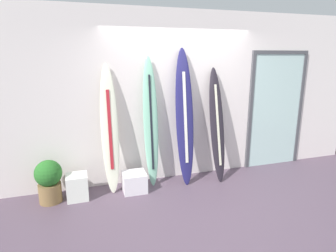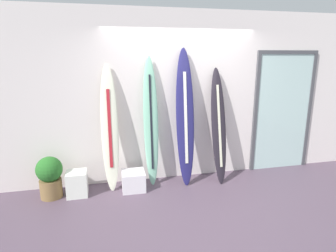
% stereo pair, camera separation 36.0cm
% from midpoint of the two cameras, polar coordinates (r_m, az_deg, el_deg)
% --- Properties ---
extents(ground, '(8.00, 8.00, 0.04)m').
position_cam_midpoint_polar(ground, '(4.16, 9.42, -16.62)').
color(ground, '#544353').
extents(wall_back, '(7.20, 0.20, 2.80)m').
position_cam_midpoint_polar(wall_back, '(4.86, 4.27, 5.85)').
color(wall_back, silver).
rests_on(wall_back, ground).
extents(surfboard_ivory, '(0.27, 0.36, 1.97)m').
position_cam_midpoint_polar(surfboard_ivory, '(4.44, -9.34, -0.53)').
color(surfboard_ivory, silver).
rests_on(surfboard_ivory, ground).
extents(surfboard_seafoam, '(0.24, 0.29, 2.08)m').
position_cam_midpoint_polar(surfboard_seafoam, '(4.54, -1.18, 0.68)').
color(surfboard_seafoam, '#86C9A9').
rests_on(surfboard_seafoam, ground).
extents(surfboard_navy, '(0.31, 0.43, 2.21)m').
position_cam_midpoint_polar(surfboard_navy, '(4.59, 5.69, 1.46)').
color(surfboard_navy, navy).
rests_on(surfboard_navy, ground).
extents(surfboard_charcoal, '(0.25, 0.49, 1.90)m').
position_cam_midpoint_polar(surfboard_charcoal, '(4.80, 12.21, -0.02)').
color(surfboard_charcoal, black).
rests_on(surfboard_charcoal, ground).
extents(display_block_left, '(0.31, 0.31, 0.38)m').
position_cam_midpoint_polar(display_block_left, '(4.57, -15.57, -11.06)').
color(display_block_left, white).
rests_on(display_block_left, ground).
extents(display_block_center, '(0.37, 0.37, 0.30)m').
position_cam_midpoint_polar(display_block_center, '(4.61, -4.69, -10.88)').
color(display_block_center, silver).
rests_on(display_block_center, ground).
extents(glass_door, '(1.17, 0.06, 2.17)m').
position_cam_midpoint_polar(glass_door, '(5.68, 23.67, 2.99)').
color(glass_door, silver).
rests_on(glass_door, ground).
extents(potted_plant, '(0.38, 0.38, 0.64)m').
position_cam_midpoint_polar(potted_plant, '(4.57, -20.48, -9.35)').
color(potted_plant, olive).
rests_on(potted_plant, ground).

